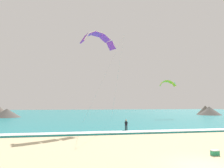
# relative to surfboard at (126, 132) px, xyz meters

# --- Properties ---
(ground_plane) EXTENTS (200.00, 200.00, 0.00)m
(ground_plane) POSITION_rel_surfboard_xyz_m (0.53, -16.89, -0.03)
(ground_plane) COLOR beige
(sea) EXTENTS (200.00, 120.00, 0.20)m
(sea) POSITION_rel_surfboard_xyz_m (0.53, 57.36, 0.07)
(sea) COLOR teal
(sea) RESTS_ON ground
(surf_foam) EXTENTS (200.00, 2.02, 0.04)m
(surf_foam) POSITION_rel_surfboard_xyz_m (0.53, -1.64, 0.19)
(surf_foam) COLOR white
(surf_foam) RESTS_ON sea
(surfboard) EXTENTS (0.84, 1.47, 0.09)m
(surfboard) POSITION_rel_surfboard_xyz_m (0.00, 0.00, 0.00)
(surfboard) COLOR #239EC6
(surfboard) RESTS_ON ground
(kitesurfer) EXTENTS (0.62, 0.62, 1.69)m
(kitesurfer) POSITION_rel_surfboard_xyz_m (0.01, 0.02, 0.91)
(kitesurfer) COLOR black
(kitesurfer) RESTS_ON ground
(kite_primary) EXTENTS (6.44, 7.10, 14.59)m
(kite_primary) POSITION_rel_surfboard_xyz_m (-3.35, 5.20, 14.72)
(kite_primary) COLOR purple
(kite_distant) EXTENTS (5.13, 1.62, 1.84)m
(kite_distant) POSITION_rel_surfboard_xyz_m (18.25, 25.11, 9.69)
(kite_distant) COLOR yellow
(headland_right) EXTENTS (8.93, 9.74, 3.37)m
(headland_right) POSITION_rel_surfboard_xyz_m (38.65, 36.85, 1.46)
(headland_right) COLOR #665B51
(headland_right) RESTS_ON ground
(cooler_box) EXTENTS (0.58, 0.38, 0.40)m
(cooler_box) POSITION_rel_surfboard_xyz_m (3.03, -14.56, 0.18)
(cooler_box) COLOR #238E5B
(cooler_box) RESTS_ON ground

